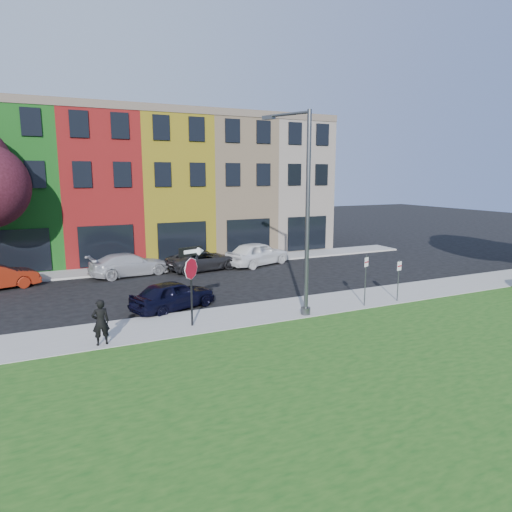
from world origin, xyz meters
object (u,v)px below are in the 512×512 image
man (101,322)px  stop_sign (191,270)px  sedan_near (173,295)px  street_lamp (303,215)px

man → stop_sign: bearing=-173.4°
man → sedan_near: size_ratio=0.38×
sedan_near → stop_sign: bearing=158.6°
stop_sign → street_lamp: 5.15m
stop_sign → man: stop_sign is taller
man → street_lamp: 8.89m
stop_sign → sedan_near: (0.01, 2.86, -1.68)m
man → sedan_near: 4.94m
stop_sign → man: size_ratio=1.92×
street_lamp → stop_sign: bearing=151.4°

